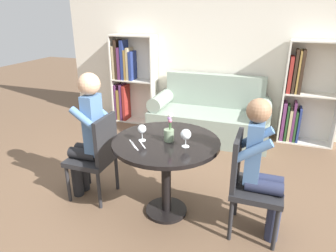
{
  "coord_description": "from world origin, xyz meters",
  "views": [
    {
      "loc": [
        0.82,
        -2.28,
        1.85
      ],
      "look_at": [
        0.0,
        0.05,
        0.88
      ],
      "focal_mm": 32.0,
      "sensor_mm": 36.0,
      "label": 1
    }
  ],
  "objects": [
    {
      "name": "knife_left_setting",
      "position": [
        -0.25,
        -0.17,
        0.76
      ],
      "size": [
        0.13,
        0.15,
        0.0
      ],
      "color": "silver",
      "rests_on": "round_table"
    },
    {
      "name": "chair_right",
      "position": [
        0.74,
        -0.0,
        0.49
      ],
      "size": [
        0.42,
        0.42,
        0.9
      ],
      "rotation": [
        0.0,
        0.0,
        1.57
      ],
      "color": "#232326",
      "rests_on": "ground_plane"
    },
    {
      "name": "wine_glass_left",
      "position": [
        -0.2,
        -0.07,
        0.86
      ],
      "size": [
        0.08,
        0.08,
        0.15
      ],
      "color": "white",
      "rests_on": "round_table"
    },
    {
      "name": "bookshelf_left",
      "position": [
        -1.47,
        2.24,
        0.75
      ],
      "size": [
        0.75,
        0.28,
        1.47
      ],
      "color": "silver",
      "rests_on": "ground_plane"
    },
    {
      "name": "person_left",
      "position": [
        -0.83,
        0.01,
        0.7
      ],
      "size": [
        0.42,
        0.34,
        1.31
      ],
      "rotation": [
        0.0,
        0.0,
        -1.56
      ],
      "color": "black",
      "rests_on": "ground_plane"
    },
    {
      "name": "flower_vase",
      "position": [
        0.03,
        0.01,
        0.84
      ],
      "size": [
        0.09,
        0.09,
        0.25
      ],
      "color": "gray",
      "rests_on": "round_table"
    },
    {
      "name": "fork_left_setting",
      "position": [
        -0.22,
        -0.2,
        0.76
      ],
      "size": [
        0.14,
        0.15,
        0.0
      ],
      "color": "silver",
      "rests_on": "round_table"
    },
    {
      "name": "chair_left",
      "position": [
        -0.74,
        0.01,
        0.49
      ],
      "size": [
        0.42,
        0.42,
        0.9
      ],
      "rotation": [
        0.0,
        0.0,
        -1.56
      ],
      "color": "#232326",
      "rests_on": "ground_plane"
    },
    {
      "name": "ground_plane",
      "position": [
        0.0,
        0.0,
        0.0
      ],
      "size": [
        16.0,
        16.0,
        0.0
      ],
      "primitive_type": "plane",
      "color": "brown"
    },
    {
      "name": "back_wall",
      "position": [
        0.0,
        2.4,
        1.35
      ],
      "size": [
        5.2,
        0.05,
        2.7
      ],
      "color": "silver",
      "rests_on": "ground_plane"
    },
    {
      "name": "couch",
      "position": [
        0.0,
        1.97,
        0.31
      ],
      "size": [
        1.75,
        0.8,
        0.92
      ],
      "color": "gray",
      "rests_on": "ground_plane"
    },
    {
      "name": "bookshelf_right",
      "position": [
        1.27,
        2.24,
        0.68
      ],
      "size": [
        0.75,
        0.28,
        1.47
      ],
      "color": "silver",
      "rests_on": "ground_plane"
    },
    {
      "name": "knife_right_setting",
      "position": [
        -0.17,
        -0.14,
        0.76
      ],
      "size": [
        0.13,
        0.15,
        0.0
      ],
      "color": "silver",
      "rests_on": "round_table"
    },
    {
      "name": "round_table",
      "position": [
        0.0,
        0.0,
        0.61
      ],
      "size": [
        0.96,
        0.96,
        0.76
      ],
      "color": "black",
      "rests_on": "ground_plane"
    },
    {
      "name": "person_right",
      "position": [
        0.83,
        -0.0,
        0.64
      ],
      "size": [
        0.42,
        0.34,
        1.22
      ],
      "rotation": [
        0.0,
        0.0,
        1.57
      ],
      "color": "#282D47",
      "rests_on": "ground_plane"
    },
    {
      "name": "wine_glass_right",
      "position": [
        0.2,
        -0.06,
        0.87
      ],
      "size": [
        0.09,
        0.09,
        0.16
      ],
      "color": "white",
      "rests_on": "round_table"
    }
  ]
}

